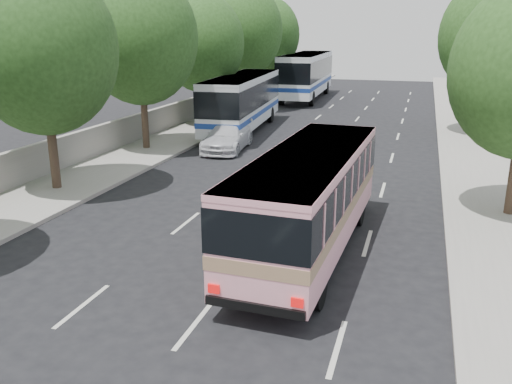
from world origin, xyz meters
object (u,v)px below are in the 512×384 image
at_px(pink_bus, 310,191).
at_px(white_pickup, 228,137).
at_px(tour_coach_front, 243,98).
at_px(pink_taxi, 295,182).
at_px(tour_coach_rear, 307,72).

height_order(pink_bus, white_pickup, pink_bus).
distance_m(pink_bus, tour_coach_front, 19.86).
xyz_separation_m(pink_taxi, tour_coach_front, (-6.49, 13.18, 1.45)).
bearing_deg(pink_bus, tour_coach_front, 116.32).
xyz_separation_m(pink_bus, pink_taxi, (-1.57, 4.96, -1.22)).
relative_size(pink_bus, pink_taxi, 2.46).
distance_m(pink_taxi, tour_coach_front, 14.76).
bearing_deg(tour_coach_front, pink_bus, -70.65).
distance_m(pink_bus, pink_taxi, 5.35).
bearing_deg(pink_taxi, white_pickup, 120.85).
height_order(pink_taxi, tour_coach_rear, tour_coach_rear).
relative_size(pink_taxi, white_pickup, 0.79).
height_order(tour_coach_front, tour_coach_rear, tour_coach_rear).
xyz_separation_m(tour_coach_front, tour_coach_rear, (0.40, 17.64, 0.37)).
bearing_deg(tour_coach_front, tour_coach_rear, 84.09).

